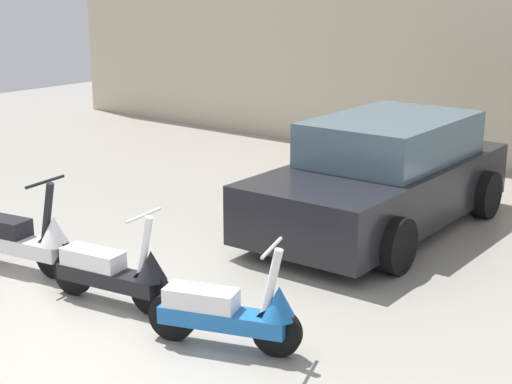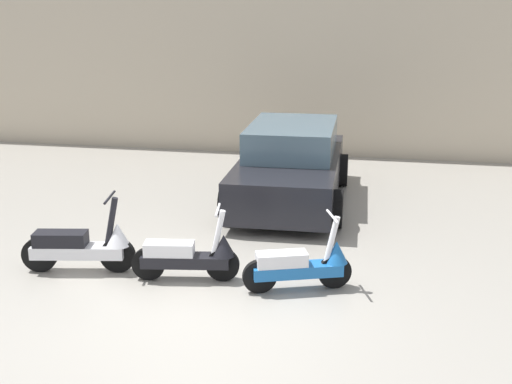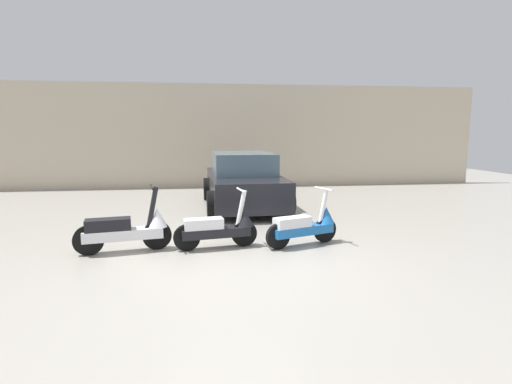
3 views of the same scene
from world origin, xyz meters
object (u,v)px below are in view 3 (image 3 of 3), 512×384
(scooter_front_left, at_px, (128,229))
(scooter_front_right, at_px, (220,228))
(scooter_front_center, at_px, (305,225))
(car_rear_left, at_px, (243,181))

(scooter_front_left, height_order, scooter_front_right, scooter_front_left)
(scooter_front_left, distance_m, scooter_front_center, 3.04)
(scooter_front_center, distance_m, car_rear_left, 3.97)
(scooter_front_right, height_order, car_rear_left, car_rear_left)
(scooter_front_center, relative_size, car_rear_left, 0.32)
(car_rear_left, bearing_deg, scooter_front_center, 8.84)
(scooter_front_right, relative_size, scooter_front_center, 1.05)
(scooter_front_left, distance_m, scooter_front_right, 1.53)
(scooter_front_left, relative_size, scooter_front_right, 1.08)
(scooter_front_left, bearing_deg, scooter_front_center, -10.42)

